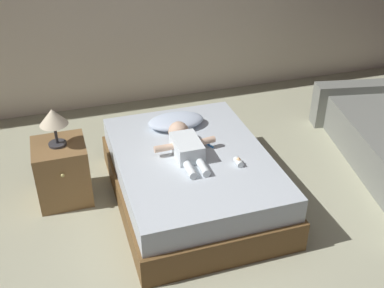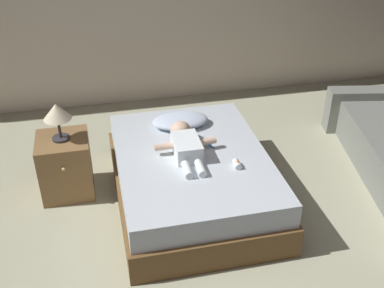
{
  "view_description": "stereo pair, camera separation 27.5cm",
  "coord_description": "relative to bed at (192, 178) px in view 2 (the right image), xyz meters",
  "views": [
    {
      "loc": [
        -0.71,
        -2.24,
        2.59
      ],
      "look_at": [
        0.28,
        0.88,
        0.57
      ],
      "focal_mm": 43.96,
      "sensor_mm": 36.0,
      "label": 1
    },
    {
      "loc": [
        -0.45,
        -2.32,
        2.59
      ],
      "look_at": [
        0.28,
        0.88,
        0.57
      ],
      "focal_mm": 43.96,
      "sensor_mm": 36.0,
      "label": 2
    }
  ],
  "objects": [
    {
      "name": "ground_plane",
      "position": [
        -0.28,
        -0.88,
        -0.23
      ],
      "size": [
        8.0,
        8.0,
        0.0
      ],
      "primitive_type": "plane",
      "color": "#AAAB8D"
    },
    {
      "name": "bed",
      "position": [
        0.0,
        0.0,
        0.0
      ],
      "size": [
        1.28,
        1.74,
        0.47
      ],
      "color": "brown",
      "rests_on": "ground_plane"
    },
    {
      "name": "pillow",
      "position": [
        0.0,
        0.5,
        0.29
      ],
      "size": [
        0.51,
        0.31,
        0.11
      ],
      "color": "silver",
      "rests_on": "bed"
    },
    {
      "name": "baby",
      "position": [
        -0.04,
        0.06,
        0.31
      ],
      "size": [
        0.53,
        0.68,
        0.18
      ],
      "color": "white",
      "rests_on": "bed"
    },
    {
      "name": "toothbrush",
      "position": [
        0.17,
        0.11,
        0.25
      ],
      "size": [
        0.07,
        0.14,
        0.02
      ],
      "color": "#348DF1",
      "rests_on": "bed"
    },
    {
      "name": "nightstand",
      "position": [
        -1.05,
        0.37,
        0.04
      ],
      "size": [
        0.44,
        0.47,
        0.54
      ],
      "color": "olive",
      "rests_on": "ground_plane"
    },
    {
      "name": "lamp",
      "position": [
        -1.05,
        0.37,
        0.56
      ],
      "size": [
        0.23,
        0.23,
        0.33
      ],
      "color": "#333338",
      "rests_on": "nightstand"
    },
    {
      "name": "baby_bottle",
      "position": [
        0.31,
        -0.26,
        0.27
      ],
      "size": [
        0.05,
        0.1,
        0.07
      ],
      "color": "white",
      "rests_on": "bed"
    }
  ]
}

